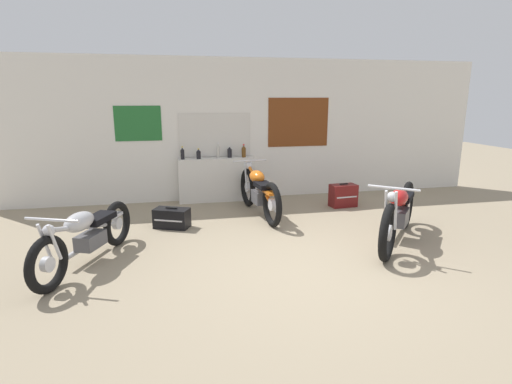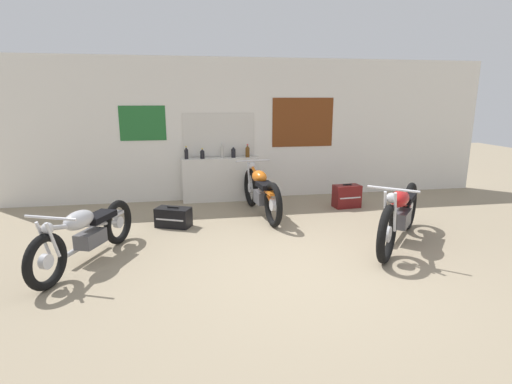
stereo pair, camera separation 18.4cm
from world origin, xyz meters
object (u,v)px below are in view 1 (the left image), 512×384
at_px(bottle_left_center, 199,154).
at_px(motorcycle_red, 399,213).
at_px(motorcycle_orange, 259,192).
at_px(bottle_leftmost, 182,154).
at_px(bottle_center, 218,151).
at_px(hard_case_black, 172,218).
at_px(bottle_rightmost, 244,151).
at_px(bottle_right_center, 230,152).
at_px(hard_case_darkred, 343,195).
at_px(motorcycle_silver, 86,235).

distance_m(bottle_left_center, motorcycle_red, 3.91).
bearing_deg(motorcycle_orange, motorcycle_red, -46.43).
relative_size(bottle_leftmost, motorcycle_orange, 0.12).
xyz_separation_m(bottle_center, hard_case_black, (-0.95, -1.56, -0.85)).
xyz_separation_m(bottle_rightmost, hard_case_black, (-1.46, -1.55, -0.83)).
bearing_deg(bottle_right_center, hard_case_darkred, -24.96).
bearing_deg(motorcycle_silver, bottle_left_center, 60.38).
xyz_separation_m(bottle_right_center, hard_case_darkred, (2.04, -0.95, -0.76)).
xyz_separation_m(bottle_center, motorcycle_orange, (0.56, -1.18, -0.58)).
relative_size(bottle_left_center, hard_case_black, 0.33).
height_order(bottle_center, bottle_right_center, bottle_center).
height_order(bottle_left_center, bottle_rightmost, bottle_rightmost).
bearing_deg(bottle_left_center, hard_case_darkred, -18.54).
bearing_deg(motorcycle_red, motorcycle_orange, 133.57).
height_order(bottle_leftmost, bottle_left_center, bottle_leftmost).
relative_size(bottle_left_center, hard_case_darkred, 0.40).
bearing_deg(bottle_rightmost, bottle_right_center, 176.38).
height_order(bottle_center, hard_case_black, bottle_center).
xyz_separation_m(bottle_rightmost, hard_case_darkred, (1.75, -0.93, -0.77)).
bearing_deg(hard_case_darkred, motorcycle_orange, -172.09).
distance_m(bottle_rightmost, hard_case_darkred, 2.13).
bearing_deg(bottle_center, hard_case_black, -121.30).
height_order(bottle_right_center, hard_case_black, bottle_right_center).
bearing_deg(hard_case_darkred, hard_case_black, -169.07).
height_order(bottle_left_center, bottle_right_center, bottle_right_center).
relative_size(bottle_leftmost, bottle_center, 0.82).
height_order(bottle_left_center, hard_case_black, bottle_left_center).
bearing_deg(hard_case_black, bottle_leftmost, 80.57).
bearing_deg(bottle_right_center, motorcycle_silver, -127.73).
distance_m(bottle_center, motorcycle_silver, 3.52).
relative_size(bottle_center, hard_case_black, 0.50).
distance_m(bottle_leftmost, bottle_right_center, 0.93).
xyz_separation_m(bottle_center, hard_case_darkred, (2.26, -0.94, -0.79)).
height_order(bottle_leftmost, bottle_right_center, bottle_leftmost).
xyz_separation_m(bottle_left_center, hard_case_black, (-0.56, -1.51, -0.80)).
bearing_deg(bottle_right_center, hard_case_black, -126.88).
height_order(bottle_left_center, motorcycle_red, bottle_left_center).
relative_size(motorcycle_silver, hard_case_black, 3.15).
xyz_separation_m(bottle_leftmost, hard_case_darkred, (2.96, -0.90, -0.77)).
height_order(bottle_right_center, motorcycle_red, bottle_right_center).
xyz_separation_m(motorcycle_orange, hard_case_black, (-1.51, -0.38, -0.27)).
relative_size(motorcycle_orange, hard_case_black, 3.31).
distance_m(bottle_right_center, motorcycle_silver, 3.65).
distance_m(bottle_right_center, bottle_rightmost, 0.28).
bearing_deg(motorcycle_silver, bottle_rightmost, 48.71).
bearing_deg(bottle_center, motorcycle_red, -52.74).
relative_size(motorcycle_red, motorcycle_orange, 0.88).
xyz_separation_m(bottle_center, bottle_right_center, (0.23, 0.01, -0.03)).
relative_size(bottle_center, motorcycle_silver, 0.16).
height_order(motorcycle_orange, motorcycle_silver, motorcycle_orange).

